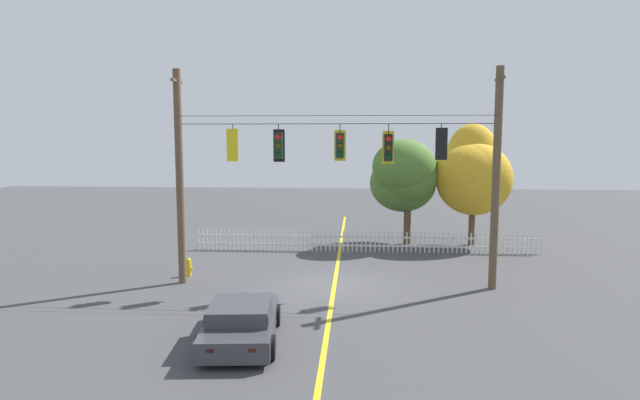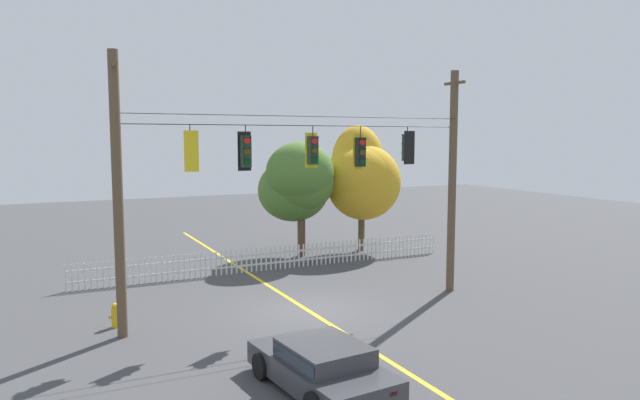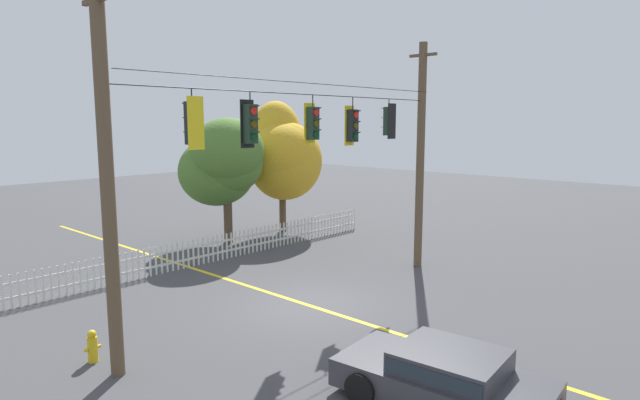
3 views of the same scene
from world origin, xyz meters
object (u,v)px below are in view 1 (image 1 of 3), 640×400
(traffic_signal_northbound_secondary, at_px, (279,146))
(traffic_signal_eastbound_side, at_px, (388,147))
(traffic_signal_southbound_primary, at_px, (233,145))
(autumn_maple_near_fence, at_px, (405,176))
(autumn_maple_mid, at_px, (472,173))
(traffic_signal_westbound_side, at_px, (441,144))
(parked_car, at_px, (241,321))
(fire_hydrant, at_px, (189,267))
(traffic_signal_northbound_primary, at_px, (340,145))

(traffic_signal_northbound_secondary, bearing_deg, traffic_signal_eastbound_side, 0.00)
(traffic_signal_southbound_primary, relative_size, autumn_maple_near_fence, 0.25)
(autumn_maple_mid, bearing_deg, traffic_signal_eastbound_side, -120.29)
(traffic_signal_eastbound_side, bearing_deg, traffic_signal_northbound_secondary, -180.00)
(traffic_signal_westbound_side, height_order, autumn_maple_near_fence, traffic_signal_westbound_side)
(traffic_signal_southbound_primary, relative_size, parked_car, 0.33)
(autumn_maple_near_fence, relative_size, autumn_maple_mid, 0.87)
(traffic_signal_eastbound_side, bearing_deg, parked_car, -126.52)
(autumn_maple_near_fence, bearing_deg, traffic_signal_westbound_side, -86.23)
(traffic_signal_westbound_side, bearing_deg, traffic_signal_northbound_secondary, 179.82)
(traffic_signal_westbound_side, relative_size, fire_hydrant, 1.76)
(parked_car, bearing_deg, traffic_signal_northbound_secondary, 87.77)
(autumn_maple_near_fence, height_order, fire_hydrant, autumn_maple_near_fence)
(traffic_signal_southbound_primary, distance_m, autumn_maple_mid, 13.66)
(parked_car, bearing_deg, traffic_signal_northbound_primary, 66.55)
(autumn_maple_near_fence, bearing_deg, traffic_signal_southbound_primary, -130.70)
(traffic_signal_northbound_secondary, xyz_separation_m, autumn_maple_mid, (8.97, 8.34, -1.53))
(autumn_maple_mid, bearing_deg, autumn_maple_near_fence, 179.95)
(traffic_signal_southbound_primary, relative_size, autumn_maple_mid, 0.22)
(traffic_signal_northbound_secondary, height_order, traffic_signal_westbound_side, same)
(traffic_signal_northbound_secondary, height_order, autumn_maple_near_fence, traffic_signal_northbound_secondary)
(traffic_signal_southbound_primary, xyz_separation_m, fire_hydrant, (-2.19, 1.02, -5.01))
(traffic_signal_southbound_primary, height_order, parked_car, traffic_signal_southbound_primary)
(traffic_signal_southbound_primary, xyz_separation_m, traffic_signal_eastbound_side, (5.83, 0.02, -0.09))
(traffic_signal_northbound_secondary, height_order, autumn_maple_mid, autumn_maple_mid)
(traffic_signal_northbound_secondary, height_order, traffic_signal_eastbound_side, same)
(traffic_signal_northbound_secondary, relative_size, traffic_signal_northbound_primary, 1.03)
(parked_car, bearing_deg, traffic_signal_southbound_primary, 104.45)
(traffic_signal_northbound_primary, xyz_separation_m, traffic_signal_eastbound_side, (1.79, 0.00, -0.08))
(traffic_signal_eastbound_side, relative_size, fire_hydrant, 1.99)
(traffic_signal_eastbound_side, xyz_separation_m, autumn_maple_mid, (4.87, 8.34, -1.46))
(autumn_maple_near_fence, distance_m, fire_hydrant, 12.35)
(autumn_maple_mid, bearing_deg, parked_car, -122.96)
(traffic_signal_northbound_secondary, bearing_deg, autumn_maple_mid, 42.92)
(traffic_signal_northbound_secondary, distance_m, autumn_maple_mid, 12.34)
(parked_car, relative_size, fire_hydrant, 5.58)
(traffic_signal_northbound_secondary, height_order, traffic_signal_northbound_primary, same)
(autumn_maple_mid, bearing_deg, traffic_signal_southbound_primary, -142.00)
(traffic_signal_northbound_secondary, xyz_separation_m, traffic_signal_northbound_primary, (2.31, -0.00, 0.01))
(traffic_signal_northbound_secondary, xyz_separation_m, fire_hydrant, (-3.92, 1.00, -4.98))
(traffic_signal_northbound_secondary, bearing_deg, traffic_signal_northbound_primary, -0.02)
(traffic_signal_westbound_side, bearing_deg, autumn_maple_mid, 70.54)
(traffic_signal_eastbound_side, xyz_separation_m, autumn_maple_near_fence, (1.37, 8.34, -1.65))
(traffic_signal_southbound_primary, distance_m, fire_hydrant, 5.56)
(traffic_signal_northbound_secondary, distance_m, autumn_maple_near_fence, 10.12)
(traffic_signal_southbound_primary, xyz_separation_m, traffic_signal_northbound_secondary, (1.73, 0.02, -0.02))
(traffic_signal_westbound_side, xyz_separation_m, autumn_maple_near_fence, (-0.55, 8.36, -1.79))
(traffic_signal_eastbound_side, bearing_deg, traffic_signal_southbound_primary, -179.81)
(traffic_signal_northbound_primary, distance_m, fire_hydrant, 8.04)
(traffic_signal_northbound_primary, height_order, traffic_signal_eastbound_side, same)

